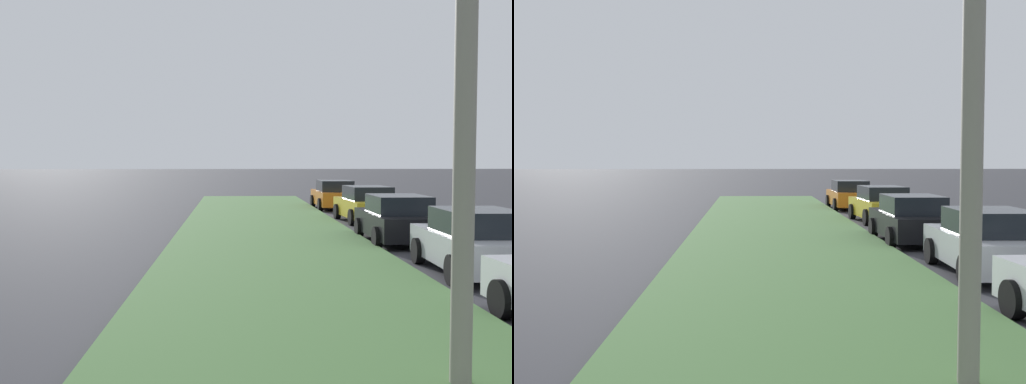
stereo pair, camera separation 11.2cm
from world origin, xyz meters
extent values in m
cube|color=#517F42|center=(10.00, 8.00, 0.06)|extent=(60.00, 6.00, 0.12)
cylinder|color=black|center=(8.48, 4.75, 0.32)|extent=(0.65, 0.25, 0.64)
cube|color=#B2B5BA|center=(12.48, 3.68, 0.57)|extent=(4.34, 1.90, 0.70)
cube|color=black|center=(12.28, 3.69, 1.19)|extent=(2.24, 1.65, 0.55)
cylinder|color=black|center=(13.85, 4.55, 0.32)|extent=(0.64, 0.23, 0.64)
cylinder|color=black|center=(13.81, 2.75, 0.32)|extent=(0.64, 0.23, 0.64)
cylinder|color=black|center=(11.15, 4.61, 0.32)|extent=(0.64, 0.23, 0.64)
cube|color=black|center=(17.83, 4.06, 0.57)|extent=(4.31, 1.82, 0.70)
cube|color=black|center=(17.63, 4.06, 1.19)|extent=(2.21, 1.61, 0.55)
cylinder|color=black|center=(19.19, 4.95, 0.32)|extent=(0.64, 0.22, 0.64)
cylinder|color=black|center=(19.18, 3.15, 0.32)|extent=(0.64, 0.22, 0.64)
cylinder|color=black|center=(16.49, 4.97, 0.32)|extent=(0.64, 0.22, 0.64)
cylinder|color=black|center=(16.48, 3.17, 0.32)|extent=(0.64, 0.22, 0.64)
cube|color=gold|center=(24.12, 3.69, 0.57)|extent=(4.38, 2.01, 0.70)
cube|color=black|center=(23.92, 3.68, 1.19)|extent=(2.28, 1.71, 0.55)
cylinder|color=black|center=(25.43, 4.65, 0.32)|extent=(0.65, 0.25, 0.64)
cylinder|color=black|center=(25.51, 2.86, 0.32)|extent=(0.65, 0.25, 0.64)
cylinder|color=black|center=(22.73, 4.52, 0.32)|extent=(0.65, 0.25, 0.64)
cylinder|color=black|center=(22.82, 2.72, 0.32)|extent=(0.65, 0.25, 0.64)
cube|color=orange|center=(30.75, 3.95, 0.57)|extent=(4.32, 1.85, 0.70)
cube|color=black|center=(30.55, 3.95, 1.19)|extent=(2.22, 1.63, 0.55)
cylinder|color=black|center=(32.09, 4.87, 0.32)|extent=(0.64, 0.23, 0.64)
cylinder|color=black|center=(32.11, 3.07, 0.32)|extent=(0.64, 0.23, 0.64)
cylinder|color=black|center=(29.39, 4.84, 0.32)|extent=(0.64, 0.23, 0.64)
cylinder|color=black|center=(29.41, 3.04, 0.32)|extent=(0.64, 0.23, 0.64)
cylinder|color=gray|center=(5.26, 6.60, 3.75)|extent=(0.24, 0.24, 7.50)
camera|label=1|loc=(-1.58, 9.11, 2.61)|focal=44.67mm
camera|label=2|loc=(-1.58, 9.00, 2.61)|focal=44.67mm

